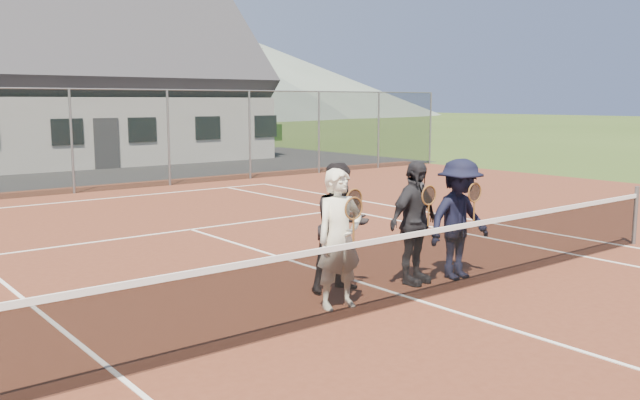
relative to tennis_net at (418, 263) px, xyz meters
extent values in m
plane|color=#2F4518|center=(0.00, 20.00, -0.54)|extent=(220.00, 220.00, 0.00)
cube|color=#562819|center=(0.00, 0.00, -0.53)|extent=(30.00, 30.00, 0.02)
cone|color=#506058|center=(20.00, 95.00, 10.46)|extent=(120.00, 120.00, 22.00)
cone|color=#586A5E|center=(55.00, 95.00, 6.46)|extent=(90.00, 90.00, 14.00)
cube|color=white|center=(0.00, 11.88, -0.51)|extent=(10.97, 0.06, 0.01)
cube|color=white|center=(5.49, 0.00, -0.51)|extent=(0.06, 23.77, 0.01)
cube|color=white|center=(-4.12, 0.00, -0.51)|extent=(0.06, 23.77, 0.01)
cube|color=white|center=(4.12, 0.00, -0.51)|extent=(0.06, 23.77, 0.01)
cube|color=white|center=(0.00, 6.40, -0.51)|extent=(8.23, 0.06, 0.01)
cube|color=white|center=(0.00, 0.00, -0.51)|extent=(0.06, 12.80, 0.01)
cylinder|color=slate|center=(5.80, 0.00, 0.01)|extent=(0.08, 0.08, 1.10)
cube|color=black|center=(0.00, 0.00, -0.06)|extent=(11.60, 0.02, 0.88)
cube|color=white|center=(0.00, 0.00, 0.39)|extent=(11.60, 0.03, 0.07)
cylinder|color=slate|center=(0.00, 13.50, 0.96)|extent=(0.07, 0.07, 3.00)
cylinder|color=slate|center=(3.00, 13.50, 0.96)|extent=(0.07, 0.07, 3.00)
cylinder|color=slate|center=(6.00, 13.50, 0.96)|extent=(0.07, 0.07, 3.00)
cylinder|color=slate|center=(9.00, 13.50, 0.96)|extent=(0.07, 0.07, 3.00)
cylinder|color=slate|center=(12.00, 13.50, 0.96)|extent=(0.07, 0.07, 3.00)
cylinder|color=slate|center=(15.00, 13.50, 0.96)|extent=(0.07, 0.07, 3.00)
cube|color=black|center=(0.00, 13.50, 0.96)|extent=(30.00, 0.03, 3.00)
cylinder|color=slate|center=(0.00, 13.50, 2.46)|extent=(30.00, 0.04, 0.04)
cube|color=silver|center=(4.00, 24.00, 0.86)|extent=(15.00, 8.00, 2.80)
pyramid|color=#2D2D33|center=(4.00, 24.00, 5.11)|extent=(15.60, 8.20, 4.10)
cube|color=#2D2D33|center=(3.50, 19.98, 0.46)|extent=(1.00, 0.06, 2.00)
cube|color=black|center=(2.00, 19.98, 0.96)|extent=(1.20, 0.06, 1.00)
cube|color=black|center=(5.00, 19.98, 0.96)|extent=(1.20, 0.06, 1.00)
cube|color=black|center=(8.00, 19.98, 0.96)|extent=(1.20, 0.06, 1.00)
cube|color=black|center=(11.00, 19.98, 0.96)|extent=(1.20, 0.06, 1.00)
cylinder|color=#3B2115|center=(12.00, 33.00, 1.39)|extent=(0.22, 0.22, 3.85)
cylinder|color=#361F13|center=(18.00, 33.00, 1.39)|extent=(0.22, 0.22, 3.85)
imported|color=white|center=(-1.01, 0.43, 0.38)|extent=(0.71, 0.52, 1.80)
torus|color=brown|center=(-1.01, 0.16, 0.81)|extent=(0.29, 0.02, 0.29)
cylinder|color=black|center=(-1.01, 0.16, 0.81)|extent=(0.25, 0.00, 0.25)
cylinder|color=brown|center=(-1.01, 0.16, 0.53)|extent=(0.03, 0.03, 0.32)
imported|color=black|center=(-0.49, 1.01, 0.38)|extent=(0.95, 0.79, 1.80)
torus|color=brown|center=(-0.49, 0.74, 0.81)|extent=(0.29, 0.02, 0.29)
cylinder|color=black|center=(-0.49, 0.74, 0.81)|extent=(0.25, 0.00, 0.25)
cylinder|color=brown|center=(-0.49, 0.74, 0.53)|extent=(0.03, 0.03, 0.32)
imported|color=#222227|center=(0.58, 0.64, 0.38)|extent=(1.11, 0.59, 1.80)
torus|color=brown|center=(0.58, 0.37, 0.81)|extent=(0.29, 0.02, 0.29)
cylinder|color=black|center=(0.58, 0.37, 0.81)|extent=(0.25, 0.00, 0.25)
cylinder|color=brown|center=(0.58, 0.37, 0.53)|extent=(0.03, 0.03, 0.32)
imported|color=black|center=(1.32, 0.43, 0.38)|extent=(1.19, 0.72, 1.80)
torus|color=brown|center=(1.32, 0.16, 0.81)|extent=(0.29, 0.02, 0.29)
cylinder|color=black|center=(1.32, 0.16, 0.81)|extent=(0.25, 0.00, 0.25)
cylinder|color=brown|center=(1.32, 0.16, 0.53)|extent=(0.03, 0.03, 0.32)
camera|label=1|loc=(-6.46, -6.04, 2.13)|focal=38.00mm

